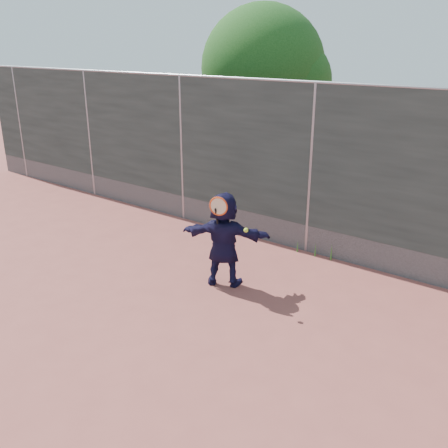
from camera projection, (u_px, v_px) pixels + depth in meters
The scene contains 6 objects.
ground at pixel (178, 334), 6.58m from camera, with size 80.00×80.00×0.00m, color #9E4C42.
player at pixel (224, 239), 7.70m from camera, with size 1.40×0.45×1.51m, color #161334.
fence at pixel (311, 167), 8.65m from camera, with size 20.00×0.06×3.03m.
swing_action at pixel (221, 210), 7.30m from camera, with size 0.73×0.19×0.51m.
tree_left at pixel (269, 72), 12.08m from camera, with size 3.15×3.00×4.53m.
weed_clump at pixel (318, 250), 8.89m from camera, with size 0.68×0.07×0.30m.
Camera 1 is at (3.93, -4.15, 3.62)m, focal length 40.00 mm.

